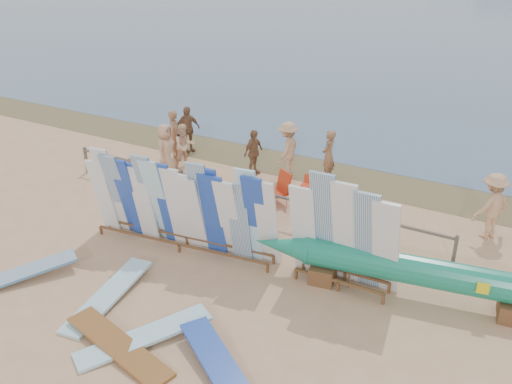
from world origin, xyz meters
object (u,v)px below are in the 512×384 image
Objects in this scene: flat_board_b at (145,341)px; stroller at (307,197)px; flat_board_d at (222,377)px; beachgoer_7 at (328,155)px; outrigger_canoe at (415,272)px; flat_board_a at (109,300)px; beach_chair_left at (278,194)px; beachgoer_9 at (492,206)px; beachgoer_0 at (166,149)px; beachgoer_4 at (253,152)px; flat_board_c at (119,350)px; side_surfboard_rack at (345,237)px; beachgoer_extra_1 at (187,129)px; beach_chair_right at (323,205)px; beachgoer_1 at (175,135)px; flat_board_e at (18,281)px; beachgoer_3 at (288,149)px; vendor_table at (337,262)px; beachgoer_2 at (184,146)px; main_surfboard_rack at (181,208)px.

stroller reaches higher than flat_board_b.
beachgoer_7 is (-1.88, 9.25, 0.84)m from flat_board_d.
flat_board_b is at bearing -145.41° from outrigger_canoe.
flat_board_a is (-5.74, -3.36, -0.67)m from outrigger_canoe.
beachgoer_9 is (5.75, 0.97, 0.62)m from beach_chair_left.
beachgoer_0 is 1.13× the size of beachgoer_4.
flat_board_c is 9.84m from beachgoer_9.
flat_board_a is at bearing -165.70° from beachgoer_4.
outrigger_canoe is at bearing -41.90° from stroller.
beachgoer_extra_1 is (-8.19, 5.34, -0.41)m from side_surfboard_rack.
beach_chair_right is (0.82, 6.81, 0.25)m from flat_board_b.
flat_board_e is at bearing 134.12° from beachgoer_1.
flat_board_c is 1.74× the size of beachgoer_4.
side_surfboard_rack is 1.83× the size of beachgoer_4.
flat_board_e is 9.09m from beachgoer_3.
side_surfboard_rack is at bearing -50.23° from vendor_table.
beach_chair_right is 6.77m from beachgoer_extra_1.
beachgoer_4 reaches higher than flat_board_a.
beachgoer_9 is at bearing 4.63° from stroller.
beachgoer_2 is 3.58m from beachgoer_3.
main_surfboard_rack reaches higher than beachgoer_0.
beachgoer_3 reaches higher than beachgoer_2.
beachgoer_extra_1 is at bearing 154.36° from stroller.
flat_board_a is at bearing -9.15° from beachgoer_9.
side_surfboard_rack is 7.56m from flat_board_e.
beachgoer_4 is at bearing -68.77° from beachgoer_3.
flat_board_b is 1.75× the size of beachgoer_2.
beachgoer_7 is 5.35m from beachgoer_0.
beachgoer_1 is at bearing 162.06° from stroller.
beach_chair_right is 6.43m from beachgoer_1.
beachgoer_extra_1 is 0.94× the size of beachgoer_1.
side_surfboard_rack reaches higher than outrigger_canoe.
beachgoer_extra_1 is (-7.96, 5.08, 0.44)m from vendor_table.
stroller is at bearing 38.29° from beach_chair_left.
beachgoer_2 is (0.81, -1.28, -0.09)m from beachgoer_extra_1.
vendor_table is at bearing 173.29° from outrigger_canoe.
beachgoer_0 is (-0.97, 6.77, 0.87)m from flat_board_e.
beachgoer_0 reaches higher than flat_board_b.
beachgoer_1 is at bearing 73.41° from flat_board_d.
flat_board_b is at bearing 28.38° from flat_board_e.
flat_board_d is 1.00× the size of flat_board_b.
beachgoer_2 is at bearing -121.51° from beachgoer_extra_1.
beach_chair_left is at bearing -71.04° from beachgoer_2.
beach_chair_right is at bearing 113.32° from flat_board_b.
beachgoer_2 is at bearing -161.76° from beach_chair_left.
beach_chair_right is at bearing 130.76° from outrigger_canoe.
vendor_table is at bearing 61.40° from flat_board_e.
flat_board_b is 1.00× the size of flat_board_e.
flat_board_d is 1.75× the size of beachgoer_2.
flat_board_b is 1.50× the size of beachgoer_9.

